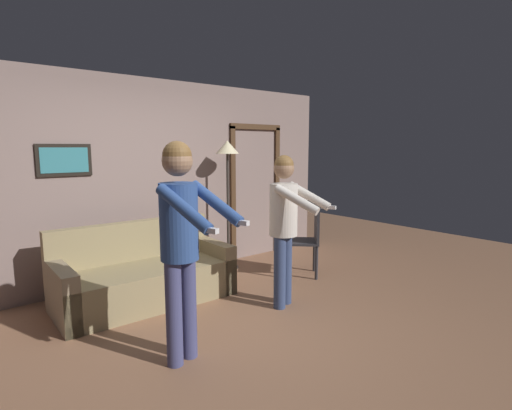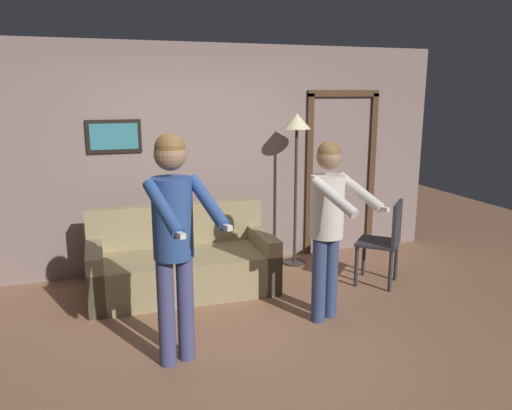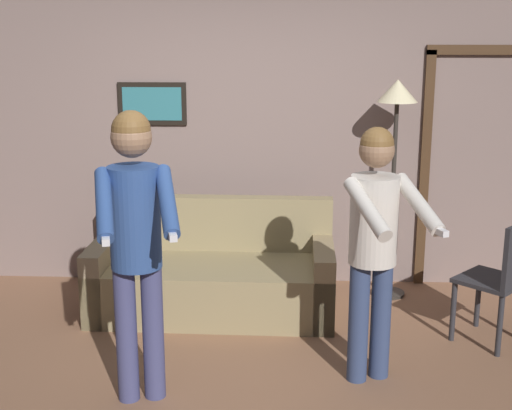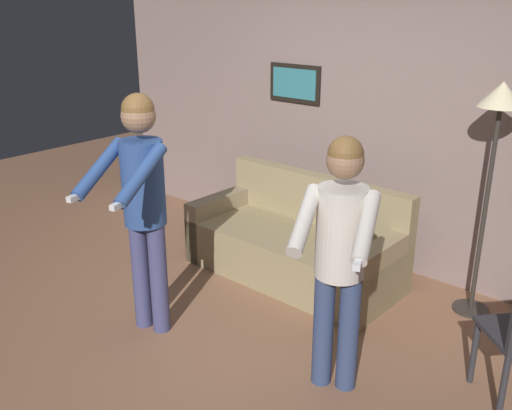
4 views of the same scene
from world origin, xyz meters
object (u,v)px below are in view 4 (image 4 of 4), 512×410
(person_standing_right, at_px, (340,246))
(couch, at_px, (296,246))
(person_standing_left, at_px, (142,193))
(torchiere_lamp, at_px, (498,125))

(person_standing_right, bearing_deg, couch, 135.51)
(couch, height_order, person_standing_right, person_standing_right)
(couch, distance_m, person_standing_left, 1.66)
(couch, bearing_deg, person_standing_left, -101.86)
(couch, xyz_separation_m, person_standing_left, (-0.30, -1.42, 0.81))
(couch, distance_m, person_standing_right, 1.73)
(person_standing_right, bearing_deg, person_standing_left, -167.32)
(couch, bearing_deg, torchiere_lamp, 15.64)
(torchiere_lamp, relative_size, person_standing_right, 1.10)
(torchiere_lamp, height_order, person_standing_left, torchiere_lamp)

